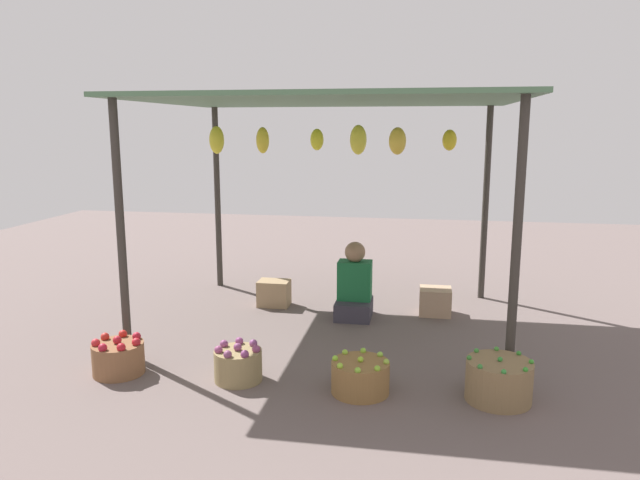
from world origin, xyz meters
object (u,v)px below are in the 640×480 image
Objects in this scene: basket_purple_onions at (238,364)px; basket_limes at (360,377)px; basket_red_apples at (118,357)px; wooden_crate_near_vendor at (435,301)px; vendor_person at (354,288)px; basket_green_chilies at (499,381)px; wooden_crate_stacked_rear at (274,293)px.

basket_limes is (0.95, -0.05, -0.01)m from basket_purple_onions.
basket_red_apples is 1.24× the size of wooden_crate_near_vendor.
basket_green_chilies is (1.24, -1.72, -0.15)m from vendor_person.
basket_red_apples is at bearing -177.69° from basket_purple_onions.
vendor_person is at bearing 125.75° from basket_green_chilies.
basket_limes is (1.92, -0.01, -0.01)m from basket_red_apples.
basket_red_apples is 1.09× the size of basket_purple_onions.
vendor_person reaches higher than wooden_crate_stacked_rear.
basket_limes is at bearing -81.84° from vendor_person.
basket_limes is 1.28× the size of wooden_crate_stacked_rear.
basket_red_apples reaches higher than basket_purple_onions.
basket_purple_onions reaches higher than wooden_crate_stacked_rear.
basket_limes is 1.32× the size of wooden_crate_near_vendor.
basket_green_chilies is at bearing 2.51° from basket_limes.
wooden_crate_near_vendor is at bearing 51.93° from basket_purple_onions.
vendor_person is 1.82× the size of basket_limes.
vendor_person is 2.12m from basket_green_chilies.
vendor_person is 1.79m from basket_limes.
basket_red_apples is 0.97m from basket_purple_onions.
vendor_person is 2.33× the size of wooden_crate_stacked_rear.
wooden_crate_near_vendor is at bearing 15.39° from vendor_person.
basket_purple_onions is at bearing -83.79° from wooden_crate_stacked_rear.
wooden_crate_stacked_rear is at bearing 68.94° from basket_red_apples.
wooden_crate_near_vendor is (2.49, 1.98, 0.00)m from basket_red_apples.
vendor_person is 1.67× the size of basket_green_chilies.
basket_purple_onions is at bearing 2.31° from basket_red_apples.
basket_limes is at bearing -177.49° from basket_green_chilies.
basket_green_chilies is at bearing -0.21° from basket_purple_onions.
basket_purple_onions reaches higher than basket_limes.
basket_red_apples reaches higher than wooden_crate_stacked_rear.
wooden_crate_near_vendor is at bearing 102.08° from basket_green_chilies.
wooden_crate_stacked_rear is (0.76, 1.98, 0.01)m from basket_red_apples.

